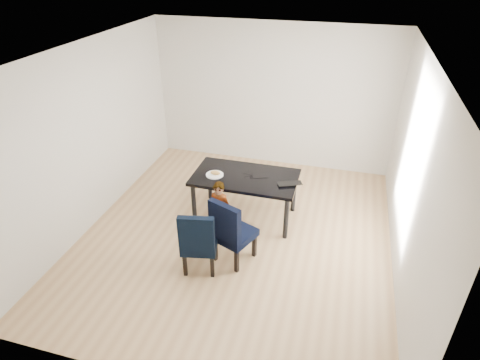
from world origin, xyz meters
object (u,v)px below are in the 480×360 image
(chair_left, at_px, (200,238))
(chair_right, at_px, (235,229))
(laptop, at_px, (289,182))
(dining_table, at_px, (245,197))
(plate, at_px, (215,175))
(child, at_px, (219,212))

(chair_left, relative_size, chair_right, 0.95)
(chair_left, height_order, chair_right, chair_right)
(laptop, bearing_deg, dining_table, -25.10)
(laptop, bearing_deg, plate, -19.27)
(plate, distance_m, laptop, 1.14)
(chair_left, xyz_separation_m, child, (0.06, 0.64, 0.01))
(child, relative_size, plate, 3.56)
(chair_right, distance_m, laptop, 1.16)
(dining_table, distance_m, chair_right, 1.02)
(dining_table, bearing_deg, child, -108.19)
(chair_right, height_order, plate, chair_right)
(child, xyz_separation_m, laptop, (0.89, 0.62, 0.28))
(dining_table, xyz_separation_m, child, (-0.21, -0.65, 0.10))
(laptop, bearing_deg, chair_left, 29.91)
(chair_right, height_order, child, chair_right)
(chair_left, bearing_deg, child, 73.00)
(child, bearing_deg, laptop, 45.33)
(chair_right, relative_size, laptop, 2.79)
(dining_table, distance_m, chair_left, 1.32)
(plate, xyz_separation_m, laptop, (1.14, 0.07, 0.01))
(chair_left, bearing_deg, plate, 87.43)
(child, bearing_deg, chair_left, -85.28)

